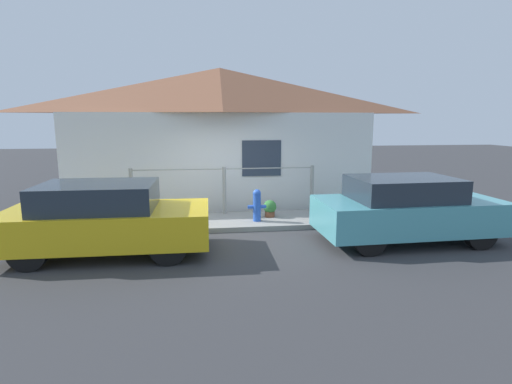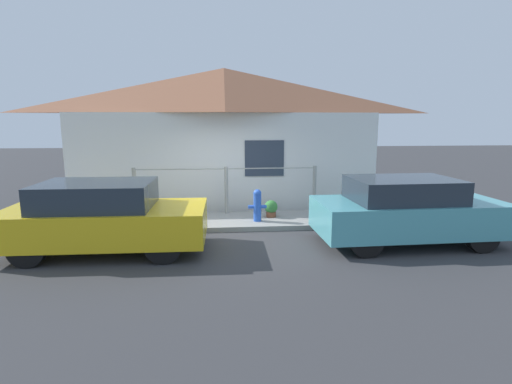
% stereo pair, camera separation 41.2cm
% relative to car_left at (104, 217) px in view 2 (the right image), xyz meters
% --- Properties ---
extents(ground_plane, '(60.00, 60.00, 0.00)m').
position_rel_car_left_xyz_m(ground_plane, '(2.45, 1.18, -0.71)').
color(ground_plane, '#38383A').
extents(sidewalk, '(24.00, 1.63, 0.12)m').
position_rel_car_left_xyz_m(sidewalk, '(2.45, 1.99, -0.65)').
color(sidewalk, gray).
rests_on(sidewalk, ground_plane).
extents(house, '(9.08, 2.23, 4.10)m').
position_rel_car_left_xyz_m(house, '(2.45, 4.22, 2.53)').
color(house, white).
rests_on(house, ground_plane).
extents(fence, '(4.90, 0.10, 1.26)m').
position_rel_car_left_xyz_m(fence, '(2.45, 2.66, 0.10)').
color(fence, '#999993').
rests_on(fence, sidewalk).
extents(car_left, '(3.90, 1.78, 1.41)m').
position_rel_car_left_xyz_m(car_left, '(0.00, 0.00, 0.00)').
color(car_left, gold).
rests_on(car_left, ground_plane).
extents(car_right, '(3.91, 1.82, 1.41)m').
position_rel_car_left_xyz_m(car_right, '(6.20, -0.00, 0.00)').
color(car_right, teal).
rests_on(car_right, ground_plane).
extents(fire_hydrant, '(0.45, 0.20, 0.80)m').
position_rel_car_left_xyz_m(fire_hydrant, '(3.20, 1.71, -0.17)').
color(fire_hydrant, blue).
rests_on(fire_hydrant, sidewalk).
extents(potted_plant_near_hydrant, '(0.34, 0.34, 0.44)m').
position_rel_car_left_xyz_m(potted_plant_near_hydrant, '(3.59, 2.11, -0.36)').
color(potted_plant_near_hydrant, brown).
rests_on(potted_plant_near_hydrant, sidewalk).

